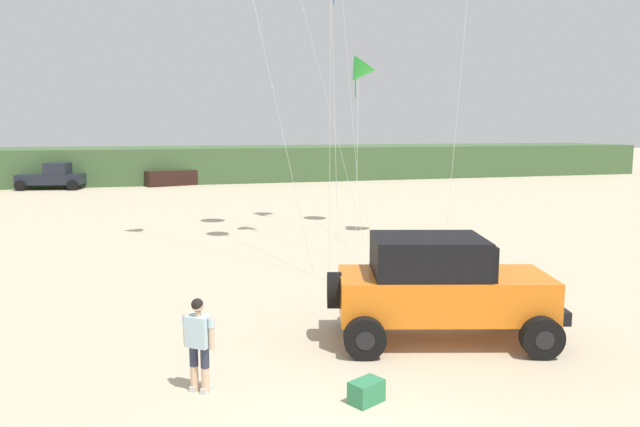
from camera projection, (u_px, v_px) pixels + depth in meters
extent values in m
cube|color=#426038|center=(169.00, 164.00, 52.28)|extent=(90.00, 9.87, 2.90)
cube|color=orange|center=(443.00, 295.00, 12.72)|extent=(4.73, 2.96, 0.90)
cube|color=orange|center=(521.00, 277.00, 12.68)|extent=(1.52, 1.93, 0.12)
cube|color=black|center=(428.00, 255.00, 12.60)|extent=(2.69, 2.31, 0.80)
cube|color=black|center=(485.00, 257.00, 12.61)|extent=(0.55, 1.64, 0.72)
cube|color=black|center=(549.00, 307.00, 12.78)|extent=(0.68, 1.79, 0.28)
cylinder|color=black|center=(334.00, 290.00, 12.69)|extent=(0.50, 0.83, 0.77)
cylinder|color=black|center=(509.00, 307.00, 13.84)|extent=(0.89, 0.52, 0.84)
cylinder|color=black|center=(509.00, 307.00, 13.84)|extent=(0.45, 0.41, 0.38)
cylinder|color=black|center=(542.00, 338.00, 11.80)|extent=(0.89, 0.52, 0.84)
cylinder|color=black|center=(542.00, 338.00, 11.80)|extent=(0.45, 0.41, 0.38)
cylinder|color=black|center=(357.00, 307.00, 13.81)|extent=(0.89, 0.52, 0.84)
cylinder|color=black|center=(357.00, 307.00, 13.81)|extent=(0.45, 0.41, 0.38)
cylinder|color=black|center=(365.00, 338.00, 11.77)|extent=(0.89, 0.52, 0.84)
cylinder|color=black|center=(365.00, 338.00, 11.77)|extent=(0.45, 0.41, 0.38)
cylinder|color=#DBB28E|center=(194.00, 377.00, 10.34)|extent=(0.14, 0.14, 0.49)
cylinder|color=#2D3347|center=(194.00, 356.00, 10.29)|extent=(0.15, 0.15, 0.36)
cube|color=silver|center=(196.00, 387.00, 10.41)|extent=(0.25, 0.27, 0.10)
cylinder|color=#DBB28E|center=(205.00, 379.00, 10.26)|extent=(0.14, 0.14, 0.49)
cylinder|color=#2D3347|center=(205.00, 357.00, 10.21)|extent=(0.15, 0.15, 0.36)
cube|color=silver|center=(207.00, 389.00, 10.33)|extent=(0.25, 0.27, 0.10)
cube|color=silver|center=(199.00, 331.00, 10.18)|extent=(0.48, 0.45, 0.54)
cylinder|color=#DBB28E|center=(186.00, 330.00, 10.28)|extent=(0.09, 0.09, 0.56)
cylinder|color=silver|center=(185.00, 319.00, 10.25)|extent=(0.11, 0.11, 0.16)
cylinder|color=#DBB28E|center=(211.00, 334.00, 10.09)|extent=(0.09, 0.09, 0.56)
cylinder|color=silver|center=(211.00, 323.00, 10.07)|extent=(0.11, 0.11, 0.16)
cylinder|color=#DBB28E|center=(198.00, 314.00, 10.14)|extent=(0.10, 0.10, 0.08)
sphere|color=#DBB28E|center=(198.00, 305.00, 10.12)|extent=(0.21, 0.21, 0.21)
sphere|color=black|center=(197.00, 304.00, 10.10)|extent=(0.21, 0.21, 0.21)
cube|color=#2D7F51|center=(366.00, 392.00, 9.91)|extent=(0.66, 0.57, 0.38)
cube|color=#1E232D|center=(51.00, 179.00, 44.78)|extent=(4.87, 2.73, 0.76)
cube|color=#1E232D|center=(58.00, 168.00, 44.72)|extent=(1.91, 2.07, 0.84)
cylinder|color=black|center=(81.00, 183.00, 46.04)|extent=(0.80, 0.40, 0.76)
cylinder|color=black|center=(72.00, 185.00, 43.97)|extent=(0.80, 0.40, 0.76)
cylinder|color=black|center=(31.00, 183.00, 45.70)|extent=(0.80, 0.40, 0.76)
cylinder|color=black|center=(20.00, 186.00, 43.63)|extent=(0.80, 0.40, 0.76)
cube|color=black|center=(172.00, 178.00, 47.94)|extent=(4.52, 2.90, 1.20)
cone|color=green|center=(359.00, 72.00, 27.15)|extent=(1.53, 1.55, 1.70)
cylinder|color=green|center=(355.00, 88.00, 27.21)|extent=(0.05, 0.08, 0.89)
cylinder|color=silver|center=(357.00, 152.00, 24.51)|extent=(2.20, 5.97, 7.02)
cylinder|color=silver|center=(330.00, 28.00, 18.39)|extent=(1.05, 3.29, 15.04)
cylinder|color=silver|center=(324.00, 86.00, 23.96)|extent=(2.56, 2.87, 12.29)
cylinder|color=silver|center=(259.00, 25.00, 19.11)|extent=(2.49, 4.05, 15.51)
cylinder|color=silver|center=(350.00, 87.00, 25.21)|extent=(0.04, 3.40, 12.40)
cylinder|color=silver|center=(462.00, 58.00, 20.29)|extent=(2.77, 3.42, 13.63)
cylinder|color=silver|center=(334.00, 91.00, 21.39)|extent=(0.52, 2.72, 11.55)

